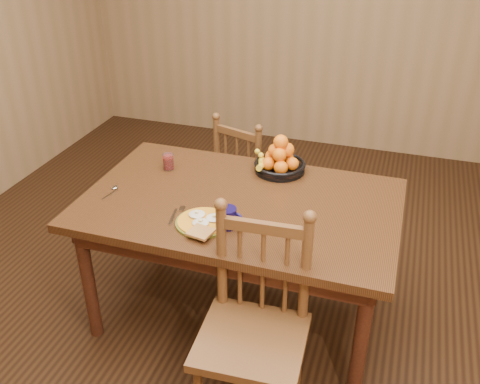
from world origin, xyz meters
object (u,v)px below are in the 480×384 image
(chair_far, at_px, (249,178))
(dining_table, at_px, (240,215))
(fruit_bowl, at_px, (279,161))
(chair_near, at_px, (254,330))
(coffee_mug, at_px, (228,218))
(breakfast_plate, at_px, (203,222))

(chair_far, bearing_deg, dining_table, 121.63)
(fruit_bowl, bearing_deg, chair_near, -81.20)
(dining_table, xyz_separation_m, chair_near, (0.26, -0.60, -0.18))
(coffee_mug, bearing_deg, fruit_bowl, 82.42)
(chair_near, relative_size, fruit_bowl, 3.08)
(chair_far, height_order, breakfast_plate, chair_far)
(chair_near, bearing_deg, coffee_mug, 120.73)
(dining_table, relative_size, chair_far, 1.82)
(chair_far, relative_size, coffee_mug, 6.59)
(dining_table, height_order, coffee_mug, coffee_mug)
(chair_near, height_order, fruit_bowl, chair_near)
(chair_far, bearing_deg, coffee_mug, 119.60)
(breakfast_plate, bearing_deg, chair_far, 95.65)
(chair_near, xyz_separation_m, breakfast_plate, (-0.36, 0.33, 0.28))
(chair_far, distance_m, fruit_bowl, 0.66)
(dining_table, xyz_separation_m, fruit_bowl, (0.11, 0.38, 0.15))
(dining_table, bearing_deg, breakfast_plate, -110.21)
(chair_near, xyz_separation_m, fruit_bowl, (-0.15, 0.98, 0.33))
(chair_far, relative_size, fruit_bowl, 2.71)
(dining_table, xyz_separation_m, chair_far, (-0.21, 0.82, -0.24))
(chair_far, relative_size, breakfast_plate, 2.97)
(chair_far, height_order, chair_near, chair_near)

